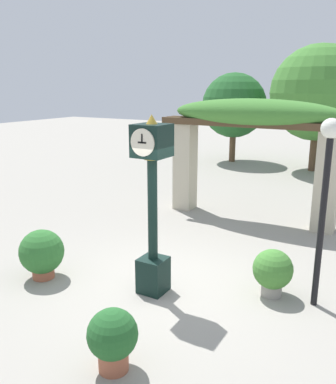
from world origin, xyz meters
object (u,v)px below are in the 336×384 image
Objects in this scene: lamp_post at (326,179)px; pedestal_clock at (153,204)px; potted_plant_near_right at (273,271)px; potted_plant_near_left at (42,253)px; potted_plant_far_left at (113,337)px.

pedestal_clock is at bearing -159.31° from lamp_post.
potted_plant_near_right is (1.79, 0.87, -1.12)m from pedestal_clock.
potted_plant_near_left is 5.00m from lamp_post.
pedestal_clock is at bearing -154.00° from potted_plant_near_right.
potted_plant_near_left is 4.08m from potted_plant_near_right.
pedestal_clock is 3.70× the size of potted_plant_near_right.
potted_plant_far_left is at bearing -122.60° from lamp_post.
potted_plant_near_right is at bearing 67.64° from potted_plant_far_left.
potted_plant_near_right is 1.77m from lamp_post.
potted_plant_near_left is 0.31× the size of lamp_post.
potted_plant_near_left reaches higher than potted_plant_far_left.
potted_plant_far_left is (0.64, -1.94, -1.11)m from pedestal_clock.
potted_plant_far_left is 3.78m from lamp_post.
potted_plant_near_left is at bearing -161.35° from lamp_post.
lamp_post reaches higher than potted_plant_near_right.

